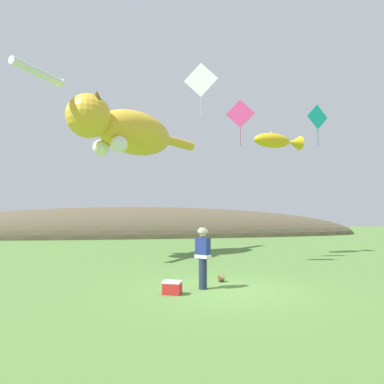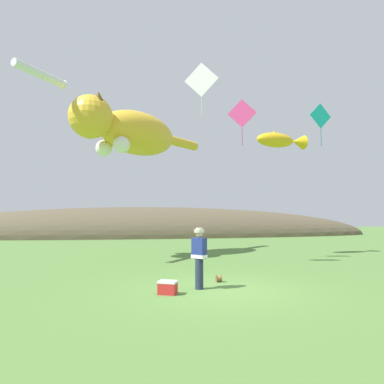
# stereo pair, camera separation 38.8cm
# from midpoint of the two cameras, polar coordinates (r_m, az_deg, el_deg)

# --- Properties ---
(ground_plane) EXTENTS (120.00, 120.00, 0.00)m
(ground_plane) POSITION_cam_midpoint_polar(r_m,az_deg,el_deg) (10.24, 3.86, -15.96)
(ground_plane) COLOR #517A38
(distant_hill_ridge) EXTENTS (52.74, 10.94, 6.46)m
(distant_hill_ridge) POSITION_cam_midpoint_polar(r_m,az_deg,el_deg) (38.61, -8.28, -7.30)
(distant_hill_ridge) COLOR brown
(distant_hill_ridge) RESTS_ON ground
(festival_attendant) EXTENTS (0.47, 0.49, 1.77)m
(festival_attendant) POSITION_cam_midpoint_polar(r_m,az_deg,el_deg) (10.18, 0.70, -10.60)
(festival_attendant) COLOR #232D47
(festival_attendant) RESTS_ON ground
(kite_spool) EXTENTS (0.16, 0.23, 0.23)m
(kite_spool) POSITION_cam_midpoint_polar(r_m,az_deg,el_deg) (11.42, 3.87, -14.15)
(kite_spool) COLOR olive
(kite_spool) RESTS_ON ground
(picnic_cooler) EXTENTS (0.58, 0.50, 0.36)m
(picnic_cooler) POSITION_cam_midpoint_polar(r_m,az_deg,el_deg) (9.64, -4.52, -15.60)
(picnic_cooler) COLOR red
(picnic_cooler) RESTS_ON ground
(kite_giant_cat) EXTENTS (7.72, 6.80, 2.89)m
(kite_giant_cat) POSITION_cam_midpoint_polar(r_m,az_deg,el_deg) (19.66, -11.49, 9.92)
(kite_giant_cat) COLOR gold
(kite_fish_windsock) EXTENTS (3.20, 1.33, 0.96)m
(kite_fish_windsock) POSITION_cam_midpoint_polar(r_m,az_deg,el_deg) (20.35, 13.48, 8.28)
(kite_fish_windsock) COLOR gold
(kite_tube_streamer) EXTENTS (1.94, 2.43, 0.44)m
(kite_tube_streamer) POSITION_cam_midpoint_polar(r_m,az_deg,el_deg) (17.50, -24.76, 17.60)
(kite_tube_streamer) COLOR white
(kite_diamond_white) EXTENTS (1.41, 0.69, 2.45)m
(kite_diamond_white) POSITION_cam_midpoint_polar(r_m,az_deg,el_deg) (15.92, 0.76, 18.16)
(kite_diamond_white) COLOR white
(kite_diamond_pink) EXTENTS (1.33, 0.58, 2.34)m
(kite_diamond_pink) POSITION_cam_midpoint_polar(r_m,az_deg,el_deg) (17.64, 7.41, 12.77)
(kite_diamond_pink) COLOR #E53F8C
(kite_diamond_teal) EXTENTS (1.30, 0.23, 2.21)m
(kite_diamond_teal) POSITION_cam_midpoint_polar(r_m,az_deg,el_deg) (18.98, 19.62, 11.67)
(kite_diamond_teal) COLOR #19BFBF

